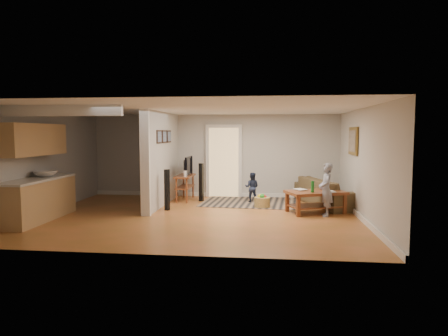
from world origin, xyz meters
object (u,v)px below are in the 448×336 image
Objects in this scene: sofa at (328,205)px; toy_basket at (262,202)px; speaker_right at (201,182)px; child at (326,216)px; coffee_table at (316,196)px; toddler at (252,202)px; tv_console at (185,177)px; speaker_left at (167,190)px.

sofa is 5.94× the size of toy_basket.
sofa is at bearing 14.43° from speaker_right.
child is at bearing -32.08° from toy_basket.
toy_basket is (-1.77, -0.57, 0.15)m from sofa.
coffee_table is 1.45m from toy_basket.
sofa is 1.54m from child.
coffee_table is at bearing -154.62° from child.
toddler is at bearing 64.70° from sofa.
child is (-0.26, -1.51, 0.00)m from sofa.
coffee_table is 3.81× the size of toy_basket.
toy_basket is (2.23, -0.89, -0.51)m from tv_console.
tv_console is 0.51m from speaker_right.
speaker_left is (-0.15, -1.54, -0.15)m from tv_console.
toy_basket is 0.49× the size of toddler.
tv_console is 2.84× the size of toy_basket.
speaker_right is (0.48, -0.11, -0.12)m from tv_console.
coffee_table is at bearing 22.49° from speaker_left.
speaker_right reaches higher than toddler.
sofa is at bearing 68.09° from coffee_table.
sofa is 2.09× the size of tv_console.
toddler is (1.45, 0.02, -0.54)m from speaker_right.
toy_basket is at bearing -22.60° from tv_console.
child is at bearing -26.96° from tv_console.
speaker_left is at bearing -178.44° from coffee_table.
speaker_right is 1.55m from toddler.
tv_console reaches higher than toy_basket.
coffee_table is 1.44× the size of speaker_right.
speaker_left is 2.59m from toddler.
toy_basket is 0.33× the size of child.
coffee_table is 0.60m from child.
toddler reaches higher than sofa.
speaker_right is 0.87× the size of child.
speaker_right reaches higher than speaker_left.
speaker_right is at bearing 87.26° from speaker_left.
speaker_right is (0.63, 1.44, 0.02)m from speaker_left.
speaker_right is 1.96m from toy_basket.
speaker_left is 2.49m from toy_basket.
toy_basket is at bearing 36.19° from speaker_left.
speaker_left is (-3.70, -0.10, 0.10)m from coffee_table.
toddler is at bearing -133.85° from child.
speaker_right is (-3.07, 1.34, 0.12)m from coffee_table.
speaker_left reaches higher than toy_basket.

